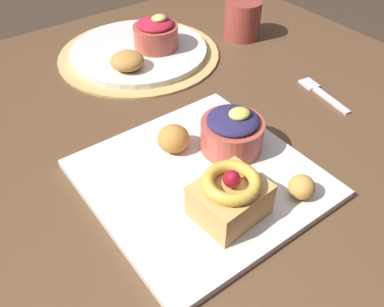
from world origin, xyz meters
name	(u,v)px	position (x,y,z in m)	size (l,w,h in m)	color
dining_table	(133,187)	(0.00, 0.00, 0.64)	(1.29, 0.99, 0.73)	brown
woven_placemat	(139,54)	(0.17, 0.25, 0.73)	(0.34, 0.34, 0.01)	tan
front_plate	(200,178)	(0.05, -0.13, 0.74)	(0.31, 0.31, 0.01)	silver
cake_slice	(230,196)	(0.03, -0.21, 0.77)	(0.09, 0.08, 0.07)	tan
berry_ramekin	(232,132)	(0.12, -0.11, 0.77)	(0.10, 0.10, 0.07)	#B24C3D
fritter_front	(302,187)	(0.13, -0.24, 0.76)	(0.04, 0.04, 0.03)	gold
fritter_middle	(173,139)	(0.05, -0.06, 0.76)	(0.05, 0.05, 0.04)	#BC7F38
back_plate	(139,51)	(0.17, 0.25, 0.74)	(0.29, 0.29, 0.01)	silver
back_ramekin	(156,34)	(0.21, 0.23, 0.78)	(0.09, 0.09, 0.07)	#B24C3D
back_pastry	(127,61)	(0.11, 0.19, 0.76)	(0.07, 0.07, 0.03)	#B77F3D
fork	(321,93)	(0.37, -0.08, 0.73)	(0.04, 0.13, 0.00)	silver
coffee_mug	(242,19)	(0.41, 0.18, 0.77)	(0.08, 0.08, 0.08)	#993D33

